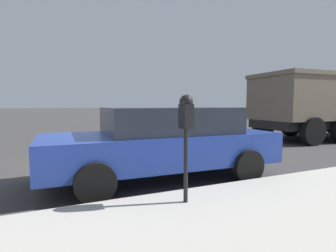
{
  "coord_description": "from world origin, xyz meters",
  "views": [
    {
      "loc": [
        -5.89,
        1.53,
        1.51
      ],
      "look_at": [
        -2.41,
        -0.02,
        1.19
      ],
      "focal_mm": 28.0,
      "sensor_mm": 36.0,
      "label": 1
    }
  ],
  "objects": [
    {
      "name": "dump_truck",
      "position": [
        1.85,
        -9.56,
        1.66
      ],
      "size": [
        3.09,
        6.73,
        3.12
      ],
      "rotation": [
        0.0,
        0.0,
        3.1
      ],
      "color": "black",
      "rests_on": "ground_plane"
    },
    {
      "name": "parking_meter",
      "position": [
        -2.71,
        -0.15,
        1.29
      ],
      "size": [
        0.21,
        0.19,
        1.51
      ],
      "color": "black",
      "rests_on": "sidewalk"
    },
    {
      "name": "car_blue",
      "position": [
        -1.01,
        -0.54,
        0.77
      ],
      "size": [
        2.15,
        4.65,
        1.45
      ],
      "rotation": [
        0.0,
        0.0,
        -0.03
      ],
      "color": "navy",
      "rests_on": "ground_plane"
    },
    {
      "name": "ground_plane",
      "position": [
        0.0,
        0.0,
        0.0
      ],
      "size": [
        220.0,
        220.0,
        0.0
      ],
      "primitive_type": "plane",
      "color": "#3D3A3A"
    }
  ]
}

